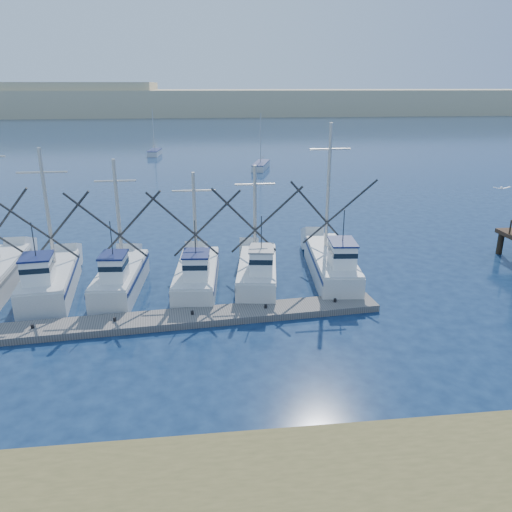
{
  "coord_description": "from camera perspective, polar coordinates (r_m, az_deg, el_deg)",
  "views": [
    {
      "loc": [
        -3.6,
        -17.92,
        11.93
      ],
      "look_at": [
        -0.52,
        8.0,
        2.97
      ],
      "focal_mm": 35.0,
      "sensor_mm": 36.0,
      "label": 1
    }
  ],
  "objects": [
    {
      "name": "floating_dock",
      "position": [
        27.08,
        -15.8,
        -7.53
      ],
      "size": [
        28.6,
        4.26,
        0.38
      ],
      "primitive_type": "cube",
      "rotation": [
        0.0,
        0.0,
        0.08
      ],
      "color": "slate",
      "rests_on": "ground"
    },
    {
      "name": "flying_gull",
      "position": [
        33.44,
        26.25,
        6.97
      ],
      "size": [
        1.07,
        0.2,
        0.2
      ],
      "color": "white",
      "rests_on": "ground"
    },
    {
      "name": "dune_ridge",
      "position": [
        228.05,
        -6.14,
        17.11
      ],
      "size": [
        360.0,
        60.0,
        10.0
      ],
      "primitive_type": "cube",
      "color": "tan",
      "rests_on": "ground"
    },
    {
      "name": "sailboat_far",
      "position": [
        92.93,
        -11.5,
        11.52
      ],
      "size": [
        2.28,
        5.68,
        8.1
      ],
      "rotation": [
        0.0,
        0.0,
        -0.1
      ],
      "color": "silver",
      "rests_on": "ground"
    },
    {
      "name": "ground",
      "position": [
        21.83,
        3.96,
        -14.24
      ],
      "size": [
        500.0,
        500.0,
        0.0
      ],
      "primitive_type": "plane",
      "color": "#0D1D39",
      "rests_on": "ground"
    },
    {
      "name": "sailboat_near",
      "position": [
        75.92,
        0.56,
        10.28
      ],
      "size": [
        3.54,
        6.93,
        8.1
      ],
      "rotation": [
        0.0,
        0.0,
        -0.28
      ],
      "color": "silver",
      "rests_on": "ground"
    },
    {
      "name": "trawler_fleet",
      "position": [
        31.22,
        -13.8,
        -2.2
      ],
      "size": [
        28.57,
        9.21,
        9.72
      ],
      "color": "silver",
      "rests_on": "ground"
    }
  ]
}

